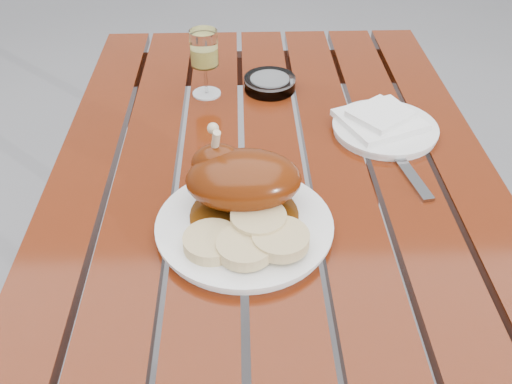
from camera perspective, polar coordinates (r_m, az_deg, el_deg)
The scene contains 10 objects.
table at distance 1.30m, azimuth 1.44°, elevation -10.75°, with size 0.80×1.20×0.75m, color maroon.
dinner_plate at distance 0.89m, azimuth -1.16°, elevation -3.48°, with size 0.28×0.28×0.02m, color white.
roast_duck at distance 0.89m, azimuth -1.63°, elevation 1.28°, with size 0.18×0.18×0.13m.
bread_dumplings at distance 0.84m, azimuth -0.71°, elevation -4.47°, with size 0.19×0.14×0.03m.
wine_glass at distance 1.23m, azimuth -5.13°, elevation 12.67°, with size 0.06×0.06×0.14m, color #E5DF68.
side_plate at distance 1.15m, azimuth 12.76°, elevation 6.18°, with size 0.21×0.21×0.02m, color white.
napkin at distance 1.15m, azimuth 12.27°, elevation 7.06°, with size 0.15×0.13×0.01m, color white.
ashtray at distance 1.28m, azimuth 1.38°, elevation 10.80°, with size 0.11×0.11×0.03m, color #B2B7BC.
fork at distance 0.95m, azimuth -5.85°, elevation -1.05°, with size 0.02×0.20×0.01m, color gray.
knife at distance 1.07m, azimuth 14.38°, elevation 2.85°, with size 0.02×0.22×0.01m, color gray.
Camera 1 is at (-0.06, -0.84, 1.36)m, focal length 40.00 mm.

